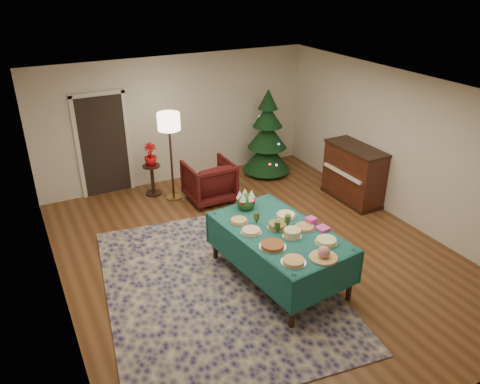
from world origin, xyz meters
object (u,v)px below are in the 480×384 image
side_table (153,180)px  potted_plant (151,159)px  buffet_table (279,240)px  floor_lamp (169,127)px  armchair (209,179)px  piano (354,174)px  christmas_tree (267,137)px  gift_box (311,221)px

side_table → potted_plant: size_ratio=1.40×
buffet_table → floor_lamp: floor_lamp is taller
armchair → piano: 2.89m
armchair → piano: size_ratio=0.69×
potted_plant → christmas_tree: 2.66m
floor_lamp → gift_box: bearing=-73.7°
floor_lamp → potted_plant: 0.90m
gift_box → floor_lamp: (-0.98, 3.36, 0.64)m
floor_lamp → christmas_tree: 2.44m
buffet_table → christmas_tree: size_ratio=1.16×
armchair → christmas_tree: christmas_tree is taller
buffet_table → potted_plant: bearing=101.9°
gift_box → piano: bearing=36.6°
side_table → piano: 4.09m
gift_box → piano: (2.22, 1.65, -0.33)m
gift_box → floor_lamp: 3.56m
buffet_table → armchair: bearing=86.9°
potted_plant → christmas_tree: bearing=-2.9°
potted_plant → christmas_tree: size_ratio=0.24×
gift_box → armchair: size_ratio=0.15×
christmas_tree → piano: bearing=-66.3°
gift_box → armchair: gift_box is taller
buffet_table → piano: bearing=30.2°
armchair → side_table: 1.23m
armchair → side_table: bearing=-40.5°
gift_box → christmas_tree: 3.86m
christmas_tree → piano: christmas_tree is taller
gift_box → side_table: 4.00m
buffet_table → piano: piano is taller
buffet_table → piano: size_ratio=1.72×
gift_box → floor_lamp: bearing=106.3°
gift_box → potted_plant: 3.96m
side_table → potted_plant: bearing=-90.0°
christmas_tree → potted_plant: bearing=177.1°
side_table → christmas_tree: 2.71m
buffet_table → armchair: size_ratio=2.48×
floor_lamp → armchair: bearing=-32.5°
potted_plant → piano: size_ratio=0.35×
gift_box → potted_plant: (-1.29, 3.74, -0.11)m
floor_lamp → piano: size_ratio=1.36×
floor_lamp → christmas_tree: size_ratio=0.92×
potted_plant → gift_box: bearing=-71.0°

